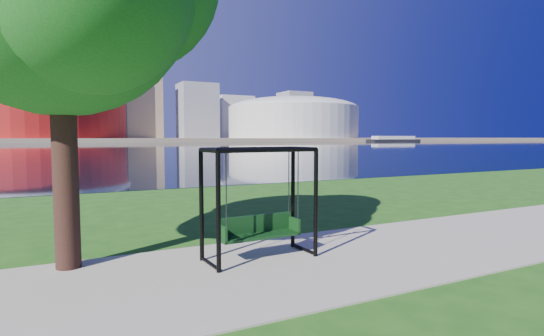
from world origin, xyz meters
TOP-DOWN VIEW (x-y plane):
  - ground at (0.00, 0.00)m, footprint 900.00×900.00m
  - path at (0.00, -0.50)m, footprint 120.00×4.00m
  - river at (0.00, 102.00)m, footprint 900.00×180.00m
  - far_bank at (0.00, 306.00)m, footprint 900.00×228.00m
  - stadium at (-10.00, 235.00)m, footprint 83.00×83.00m
  - arena at (135.00, 235.00)m, footprint 84.00×84.00m
  - skyline at (-4.27, 319.39)m, footprint 392.00×66.00m
  - swing at (-0.50, 0.11)m, footprint 2.14×1.00m
  - barge at (171.78, 181.51)m, footprint 32.82×11.77m

SIDE VIEW (x-z plane):
  - ground at x=0.00m, z-range 0.00..0.00m
  - river at x=0.00m, z-range 0.00..0.02m
  - path at x=0.00m, z-range 0.00..0.03m
  - far_bank at x=0.00m, z-range 0.00..2.00m
  - swing at x=-0.50m, z-range -0.04..2.12m
  - barge at x=171.78m, z-range -0.15..3.06m
  - stadium at x=-10.00m, z-range -1.77..30.23m
  - arena at x=135.00m, z-range 2.59..29.15m
  - skyline at x=-4.27m, z-range -12.36..84.14m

